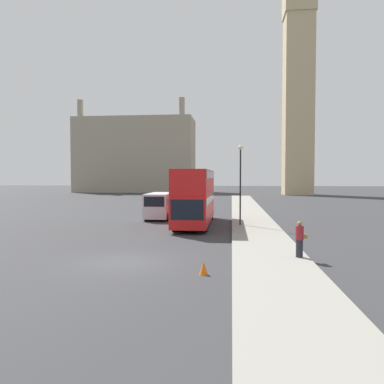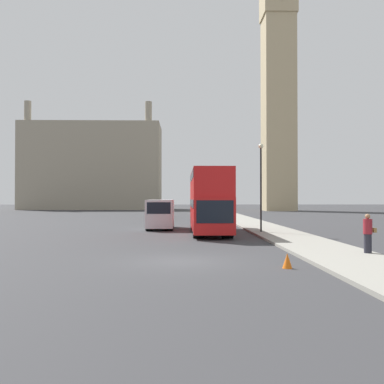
{
  "view_description": "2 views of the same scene",
  "coord_description": "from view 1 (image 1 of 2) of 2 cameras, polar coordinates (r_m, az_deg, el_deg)",
  "views": [
    {
      "loc": [
        4.97,
        -16.7,
        3.94
      ],
      "look_at": [
        1.69,
        14.19,
        2.69
      ],
      "focal_mm": 35.0,
      "sensor_mm": 36.0,
      "label": 1
    },
    {
      "loc": [
        0.05,
        -17.28,
        2.56
      ],
      "look_at": [
        0.96,
        23.74,
        3.13
      ],
      "focal_mm": 40.0,
      "sensor_mm": 36.0,
      "label": 2
    }
  ],
  "objects": [
    {
      "name": "traffic_cone",
      "position": [
        15.38,
        1.79,
        -11.5
      ],
      "size": [
        0.36,
        0.36,
        0.55
      ],
      "color": "orange",
      "rests_on": "ground_plane"
    },
    {
      "name": "building_block_distant",
      "position": [
        100.5,
        -8.56,
        5.53
      ],
      "size": [
        30.58,
        12.22,
        23.45
      ],
      "color": "#9E937F",
      "rests_on": "ground_plane"
    },
    {
      "name": "red_double_decker_bus",
      "position": [
        30.68,
        0.48,
        -0.4
      ],
      "size": [
        2.58,
        11.18,
        4.5
      ],
      "color": "red",
      "rests_on": "ground_plane"
    },
    {
      "name": "parked_sedan",
      "position": [
        55.06,
        -2.02,
        -1.1
      ],
      "size": [
        1.83,
        4.43,
        1.48
      ],
      "color": "maroon",
      "rests_on": "ground_plane"
    },
    {
      "name": "clock_tower",
      "position": [
        90.41,
        15.93,
        19.5
      ],
      "size": [
        6.6,
        6.77,
        59.98
      ],
      "color": "tan",
      "rests_on": "ground_plane"
    },
    {
      "name": "pedestrian",
      "position": [
        18.49,
        16.08,
        -6.93
      ],
      "size": [
        0.54,
        0.38,
        1.71
      ],
      "color": "#23232D",
      "rests_on": "sidewalk_strip"
    },
    {
      "name": "white_van",
      "position": [
        35.38,
        -4.93,
        -2.0
      ],
      "size": [
        2.15,
        5.48,
        2.41
      ],
      "color": "silver",
      "rests_on": "ground_plane"
    },
    {
      "name": "street_lamp",
      "position": [
        29.8,
        7.39,
        2.84
      ],
      "size": [
        0.36,
        0.36,
        6.3
      ],
      "color": "black",
      "rests_on": "sidewalk_strip"
    },
    {
      "name": "ground_plane",
      "position": [
        17.86,
        -10.43,
        -10.49
      ],
      "size": [
        300.0,
        300.0,
        0.0
      ],
      "primitive_type": "plane",
      "color": "#333335"
    },
    {
      "name": "sidewalk_strip",
      "position": [
        17.24,
        12.27,
        -10.72
      ],
      "size": [
        3.64,
        120.0,
        0.15
      ],
      "color": "gray",
      "rests_on": "ground_plane"
    }
  ]
}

